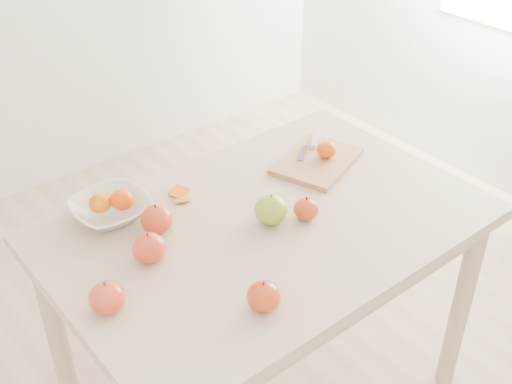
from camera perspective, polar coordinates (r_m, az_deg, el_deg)
table at (r=1.85m, az=0.98°, el=-5.01°), size 1.20×0.80×0.75m
cutting_board at (r=2.05m, az=5.44°, el=2.74°), size 0.33×0.29×0.02m
board_tangerine at (r=2.04m, az=6.30°, el=3.77°), size 0.06×0.06×0.05m
fruit_bowl at (r=1.84m, az=-12.78°, el=-1.49°), size 0.21×0.21×0.05m
bowl_tangerine_near at (r=1.82m, az=-13.71°, el=-0.98°), size 0.06×0.06×0.05m
bowl_tangerine_far at (r=1.82m, az=-11.84°, el=-0.66°), size 0.07×0.07×0.06m
orange_peel_a at (r=1.91m, az=-6.83°, el=-0.12°), size 0.07×0.07×0.01m
orange_peel_b at (r=1.88m, az=-6.65°, el=-0.76°), size 0.05×0.05×0.01m
paring_knife at (r=2.11m, az=5.07°, el=4.30°), size 0.16×0.09×0.01m
apple_green at (r=1.76m, az=1.33°, el=-1.57°), size 0.09×0.09×0.08m
apple_red_c at (r=1.50m, az=0.67°, el=-9.26°), size 0.08×0.08×0.07m
apple_red_a at (r=1.75m, az=-8.83°, el=-2.39°), size 0.09×0.09×0.08m
apple_red_e at (r=1.79m, az=4.48°, el=-1.52°), size 0.07×0.07×0.06m
apple_red_b at (r=1.66m, az=-9.49°, el=-4.92°), size 0.09×0.09×0.08m
apple_red_d at (r=1.54m, az=-13.12°, el=-9.12°), size 0.08×0.08×0.08m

